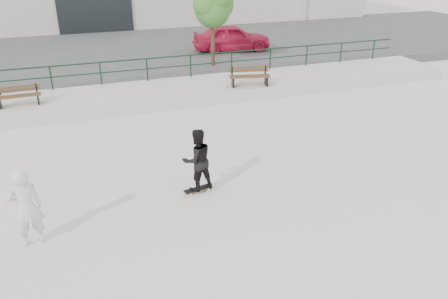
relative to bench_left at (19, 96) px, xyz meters
name	(u,v)px	position (x,y,z in m)	size (l,w,h in m)	color
ground	(195,228)	(4.18, -9.20, -0.86)	(120.00, 120.00, 0.00)	beige
ledge	(131,97)	(4.18, 0.30, -0.61)	(30.00, 3.00, 0.50)	#BBB7AB
parking_strip	(108,54)	(4.18, 8.80, -0.61)	(60.00, 14.00, 0.50)	#3E3E3E
railing	(124,66)	(4.18, 1.60, 0.38)	(28.00, 0.06, 1.03)	#12311B
bench_left	(19,96)	(0.00, 0.00, 0.00)	(1.60, 0.52, 0.73)	#4D2D1A
bench_right	(249,76)	(9.18, -0.58, 0.04)	(1.82, 0.86, 0.81)	#4D2D1A
tree	(213,5)	(8.86, 3.32, 2.54)	(2.18, 1.93, 3.87)	#503428
red_car	(232,38)	(10.90, 6.15, 0.38)	(1.76, 4.37, 1.49)	#BC1739
skateboard	(198,189)	(4.73, -7.62, -0.79)	(0.80, 0.35, 0.09)	black
standing_skater	(197,160)	(4.73, -7.62, 0.08)	(0.83, 0.64, 1.70)	black
seated_skater	(26,208)	(0.65, -8.53, 0.06)	(0.67, 0.44, 1.84)	silver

